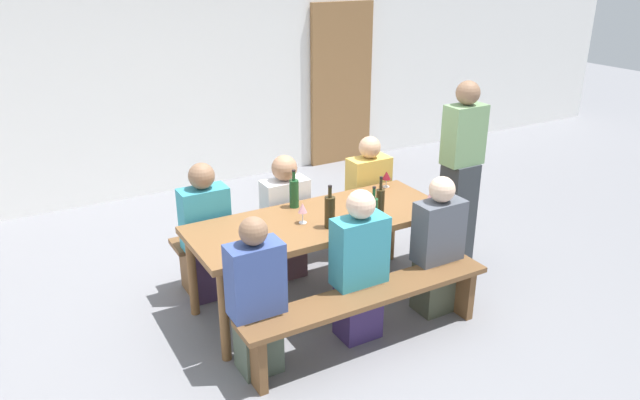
{
  "coord_description": "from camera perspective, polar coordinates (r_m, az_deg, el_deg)",
  "views": [
    {
      "loc": [
        -2.12,
        -3.73,
        2.65
      ],
      "look_at": [
        0.0,
        0.0,
        0.9
      ],
      "focal_mm": 33.99,
      "sensor_mm": 36.0,
      "label": 1
    }
  ],
  "objects": [
    {
      "name": "ground_plane",
      "position": [
        5.04,
        0.0,
        -9.52
      ],
      "size": [
        24.0,
        24.0,
        0.0
      ],
      "primitive_type": "plane",
      "color": "slate"
    },
    {
      "name": "wooden_door",
      "position": [
        8.12,
        2.04,
        10.79
      ],
      "size": [
        0.9,
        0.06,
        2.1
      ],
      "primitive_type": "cube",
      "color": "olive",
      "rests_on": "ground"
    },
    {
      "name": "bench_near",
      "position": [
        4.36,
        4.6,
        -9.69
      ],
      "size": [
        1.95,
        0.3,
        0.45
      ],
      "color": "brown",
      "rests_on": "ground"
    },
    {
      "name": "wine_bottle_2",
      "position": [
        4.55,
        5.05,
        -1.03
      ],
      "size": [
        0.07,
        0.07,
        0.31
      ],
      "color": "#194723",
      "rests_on": "tasting_table"
    },
    {
      "name": "seated_guest_far_0",
      "position": [
        4.96,
        -10.67,
        -3.24
      ],
      "size": [
        0.38,
        0.24,
        1.16
      ],
      "rotation": [
        0.0,
        0.0,
        -1.57
      ],
      "color": "#453052",
      "rests_on": "ground"
    },
    {
      "name": "bench_far",
      "position": [
        5.42,
        -3.65,
        -2.93
      ],
      "size": [
        1.95,
        0.3,
        0.45
      ],
      "color": "brown",
      "rests_on": "ground"
    },
    {
      "name": "wine_bottle_1",
      "position": [
        4.85,
        -2.45,
        0.67
      ],
      "size": [
        0.08,
        0.08,
        0.32
      ],
      "color": "#194723",
      "rests_on": "tasting_table"
    },
    {
      "name": "seated_guest_far_1",
      "position": [
        5.21,
        -3.26,
        -1.87
      ],
      "size": [
        0.39,
        0.24,
        1.11
      ],
      "rotation": [
        0.0,
        0.0,
        -1.57
      ],
      "color": "brown",
      "rests_on": "ground"
    },
    {
      "name": "wine_bottle_0",
      "position": [
        4.66,
        5.69,
        -0.29
      ],
      "size": [
        0.07,
        0.07,
        0.34
      ],
      "color": "#332814",
      "rests_on": "tasting_table"
    },
    {
      "name": "wine_glass_2",
      "position": [
        4.92,
        10.4,
        0.38
      ],
      "size": [
        0.07,
        0.07,
        0.15
      ],
      "color": "silver",
      "rests_on": "tasting_table"
    },
    {
      "name": "wine_glass_0",
      "position": [
        5.31,
        6.28,
        2.27
      ],
      "size": [
        0.08,
        0.08,
        0.14
      ],
      "color": "silver",
      "rests_on": "tasting_table"
    },
    {
      "name": "back_wall",
      "position": [
        7.31,
        -12.81,
        13.38
      ],
      "size": [
        14.0,
        0.2,
        3.2
      ],
      "primitive_type": "cube",
      "color": "white",
      "rests_on": "ground"
    },
    {
      "name": "wine_bottle_3",
      "position": [
        4.48,
        0.93,
        -1.08
      ],
      "size": [
        0.08,
        0.08,
        0.33
      ],
      "color": "#332814",
      "rests_on": "tasting_table"
    },
    {
      "name": "seated_guest_near_1",
      "position": [
        4.37,
        3.7,
        -6.55
      ],
      "size": [
        0.39,
        0.24,
        1.16
      ],
      "rotation": [
        0.0,
        0.0,
        1.57
      ],
      "color": "#372759",
      "rests_on": "ground"
    },
    {
      "name": "seated_guest_far_2",
      "position": [
        5.6,
        4.54,
        0.02
      ],
      "size": [
        0.39,
        0.24,
        1.15
      ],
      "rotation": [
        0.0,
        0.0,
        -1.57
      ],
      "color": "#322F36",
      "rests_on": "ground"
    },
    {
      "name": "seated_guest_near_0",
      "position": [
        4.05,
        -6.0,
        -9.43
      ],
      "size": [
        0.36,
        0.24,
        1.14
      ],
      "rotation": [
        0.0,
        0.0,
        1.57
      ],
      "color": "#475445",
      "rests_on": "ground"
    },
    {
      "name": "seated_guest_near_2",
      "position": [
        4.77,
        10.98,
        -4.59
      ],
      "size": [
        0.38,
        0.24,
        1.13
      ],
      "rotation": [
        0.0,
        0.0,
        1.57
      ],
      "color": "#444735",
      "rests_on": "ground"
    },
    {
      "name": "standing_host",
      "position": [
        5.46,
        13.05,
        2.03
      ],
      "size": [
        0.34,
        0.24,
        1.68
      ],
      "rotation": [
        0.0,
        0.0,
        3.14
      ],
      "color": "#31363A",
      "rests_on": "ground"
    },
    {
      "name": "wine_glass_1",
      "position": [
        4.56,
        -1.65,
        -0.82
      ],
      "size": [
        0.07,
        0.07,
        0.16
      ],
      "color": "silver",
      "rests_on": "tasting_table"
    },
    {
      "name": "tasting_table",
      "position": [
        4.73,
        0.0,
        -2.57
      ],
      "size": [
        2.05,
        0.79,
        0.75
      ],
      "color": "brown",
      "rests_on": "ground"
    }
  ]
}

